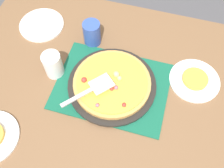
{
  "coord_description": "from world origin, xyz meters",
  "views": [
    {
      "loc": [
        0.15,
        -0.51,
        1.71
      ],
      "look_at": [
        0.0,
        0.0,
        0.77
      ],
      "focal_mm": 40.69,
      "sensor_mm": 36.0,
      "label": 1
    }
  ],
  "objects": [
    {
      "name": "plate_side",
      "position": [
        -0.43,
        0.24,
        0.76
      ],
      "size": [
        0.22,
        0.22,
        0.01
      ],
      "primitive_type": "cylinder",
      "color": "white",
      "rests_on": "dining_table"
    },
    {
      "name": "pizza_pan",
      "position": [
        0.0,
        0.0,
        0.76
      ],
      "size": [
        0.38,
        0.38,
        0.01
      ],
      "primitive_type": "cylinder",
      "color": "black",
      "rests_on": "placemat"
    },
    {
      "name": "cup_far",
      "position": [
        -0.26,
        0.0,
        0.81
      ],
      "size": [
        0.08,
        0.08,
        0.12
      ],
      "primitive_type": "cylinder",
      "color": "white",
      "rests_on": "dining_table"
    },
    {
      "name": "plate_far_right",
      "position": [
        0.34,
        0.13,
        0.76
      ],
      "size": [
        0.22,
        0.22,
        0.01
      ],
      "primitive_type": "cylinder",
      "color": "white",
      "rests_on": "dining_table"
    },
    {
      "name": "placemat",
      "position": [
        0.0,
        0.0,
        0.75
      ],
      "size": [
        0.48,
        0.36,
        0.01
      ],
      "primitive_type": "cube",
      "color": "#145B42",
      "rests_on": "dining_table"
    },
    {
      "name": "served_slice_right",
      "position": [
        0.34,
        0.13,
        0.77
      ],
      "size": [
        0.11,
        0.11,
        0.02
      ],
      "primitive_type": "cylinder",
      "color": "gold",
      "rests_on": "plate_far_right"
    },
    {
      "name": "pizza",
      "position": [
        -0.0,
        -0.0,
        0.78
      ],
      "size": [
        0.33,
        0.33,
        0.05
      ],
      "color": "tan",
      "rests_on": "pizza_pan"
    },
    {
      "name": "cup_near",
      "position": [
        -0.16,
        0.21,
        0.81
      ],
      "size": [
        0.08,
        0.08,
        0.12
      ],
      "primitive_type": "cylinder",
      "color": "#3351AD",
      "rests_on": "dining_table"
    },
    {
      "name": "ground_plane",
      "position": [
        0.0,
        0.0,
        0.0
      ],
      "size": [
        8.0,
        8.0,
        0.0
      ],
      "primitive_type": "plane",
      "color": "#4C4C51"
    },
    {
      "name": "pizza_server",
      "position": [
        -0.07,
        -0.07,
        0.82
      ],
      "size": [
        0.19,
        0.2,
        0.01
      ],
      "color": "silver",
      "rests_on": "pizza"
    },
    {
      "name": "dining_table",
      "position": [
        0.0,
        0.0,
        0.64
      ],
      "size": [
        1.4,
        1.0,
        0.75
      ],
      "color": "brown",
      "rests_on": "ground_plane"
    }
  ]
}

